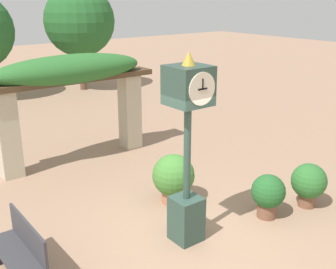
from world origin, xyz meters
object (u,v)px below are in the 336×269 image
pedestal_clock (187,144)px  potted_plant_far_left (309,182)px  potted_plant_near_right (268,194)px  park_bench (21,252)px  potted_plant_near_left (173,177)px

pedestal_clock → potted_plant_far_left: (2.63, -0.53, -1.21)m
pedestal_clock → potted_plant_far_left: bearing=-11.5°
potted_plant_near_right → park_bench: (-4.22, 0.99, -0.04)m
pedestal_clock → potted_plant_near_right: bearing=-11.3°
potted_plant_far_left → park_bench: size_ratio=0.64×
potted_plant_near_left → potted_plant_near_right: 1.83m
potted_plant_near_right → potted_plant_far_left: potted_plant_far_left is taller
potted_plant_near_right → pedestal_clock: bearing=168.7°
potted_plant_near_right → potted_plant_far_left: size_ratio=0.95×
potted_plant_near_right → park_bench: bearing=166.8°
potted_plant_near_left → pedestal_clock: bearing=-119.1°
potted_plant_near_right → park_bench: park_bench is taller
pedestal_clock → park_bench: bearing=165.5°
potted_plant_near_left → potted_plant_far_left: bearing=-41.2°
pedestal_clock → potted_plant_near_right: pedestal_clock is taller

